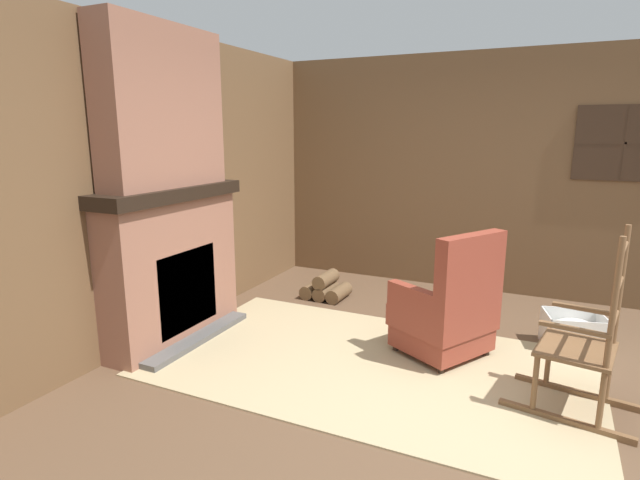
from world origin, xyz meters
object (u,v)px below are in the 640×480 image
(rocking_chair, at_px, (583,352))
(laundry_basket, at_px, (573,331))
(armchair, at_px, (448,313))
(storage_case, at_px, (197,174))
(firewood_stack, at_px, (326,288))
(oil_lamp_vase, at_px, (142,177))

(rocking_chair, height_order, laundry_basket, rocking_chair)
(armchair, distance_m, storage_case, 2.54)
(rocking_chair, bearing_deg, armchair, -16.44)
(armchair, relative_size, firewood_stack, 2.18)
(armchair, height_order, storage_case, storage_case)
(firewood_stack, relative_size, storage_case, 1.78)
(firewood_stack, bearing_deg, laundry_basket, -7.33)
(armchair, xyz_separation_m, firewood_stack, (-1.50, 0.92, -0.26))
(armchair, bearing_deg, firewood_stack, -1.63)
(armchair, height_order, laundry_basket, armchair)
(oil_lamp_vase, bearing_deg, armchair, 21.04)
(laundry_basket, xyz_separation_m, storage_case, (-3.25, -0.81, 1.27))
(armchair, relative_size, rocking_chair, 0.85)
(rocking_chair, bearing_deg, storage_case, 5.05)
(firewood_stack, bearing_deg, rocking_chair, -29.52)
(armchair, distance_m, oil_lamp_vase, 2.69)
(laundry_basket, bearing_deg, storage_case, -166.05)
(firewood_stack, xyz_separation_m, laundry_basket, (2.45, -0.32, 0.04))
(storage_case, bearing_deg, firewood_stack, 54.56)
(oil_lamp_vase, bearing_deg, laundry_basket, 24.62)
(firewood_stack, height_order, laundry_basket, laundry_basket)
(armchair, bearing_deg, rocking_chair, -176.27)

